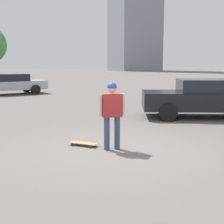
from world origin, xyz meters
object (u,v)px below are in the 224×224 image
at_px(skateboard, 83,143).
at_px(traffic_cone, 166,111).
at_px(car_parked_near, 203,98).
at_px(person, 112,109).
at_px(car_parked_far, 10,84).

xyz_separation_m(skateboard, traffic_cone, (4.06, 2.58, 0.23)).
height_order(skateboard, traffic_cone, traffic_cone).
bearing_deg(car_parked_near, person, 54.81).
distance_m(car_parked_near, traffic_cone, 1.63).
bearing_deg(car_parked_far, skateboard, 81.48).
distance_m(skateboard, car_parked_near, 6.12).
bearing_deg(traffic_cone, car_parked_near, -7.84).
distance_m(skateboard, car_parked_far, 14.64).
bearing_deg(skateboard, person, 178.28).
xyz_separation_m(person, car_parked_near, (5.04, 2.96, -0.22)).
height_order(person, car_parked_near, person).
bearing_deg(car_parked_far, traffic_cone, 100.36).
bearing_deg(traffic_cone, person, -137.77).
relative_size(person, car_parked_near, 0.33).
relative_size(person, traffic_cone, 2.79).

